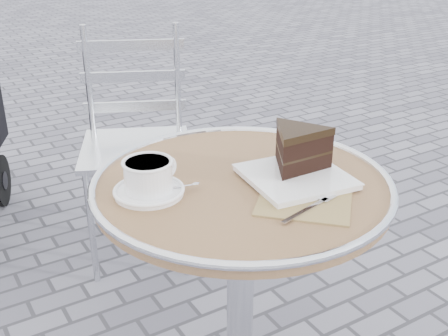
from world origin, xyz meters
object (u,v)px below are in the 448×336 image
cafe_table (241,240)px  cappuccino_set (149,179)px  bistro_chair (135,117)px  cake_plate_set (297,155)px

cafe_table → cappuccino_set: 0.30m
cappuccino_set → bistro_chair: size_ratio=0.20×
cappuccino_set → bistro_chair: bearing=52.3°
cake_plate_set → bistro_chair: (0.01, 1.03, -0.22)m
cappuccino_set → bistro_chair: bistro_chair is taller
bistro_chair → cafe_table: bearing=-73.3°
cappuccino_set → cafe_table: bearing=-31.4°
cafe_table → cake_plate_set: (0.13, -0.04, 0.22)m
cake_plate_set → cappuccino_set: bearing=170.4°
cafe_table → bistro_chair: bistro_chair is taller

